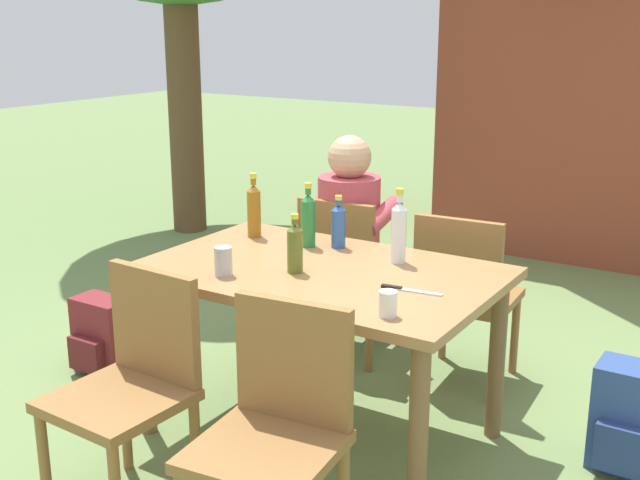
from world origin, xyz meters
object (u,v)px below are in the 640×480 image
chair_far_left (346,269)px  backpack_by_near_side (102,336)px  chair_near_left (133,377)px  bottle_green (308,219)px  person_in_white_shirt (356,233)px  cup_steel (223,261)px  bottle_amber (254,210)px  bottle_clear (399,231)px  table_knife (407,290)px  cup_white (388,304)px  chair_near_right (277,423)px  brick_kiosk (608,48)px  chair_far_right (464,291)px  dining_table (320,291)px  backpack_by_far_side (630,420)px  bottle_olive (295,247)px  bottle_blue (338,225)px

chair_far_left → backpack_by_near_side: bearing=-139.8°
chair_near_left → bottle_green: bearing=84.1°
person_in_white_shirt → cup_steel: person_in_white_shirt is taller
bottle_green → bottle_amber: 0.30m
bottle_amber → backpack_by_near_side: (-0.76, -0.30, -0.70)m
bottle_clear → table_knife: bottle_clear is taller
cup_white → backpack_by_near_side: bearing=170.7°
chair_near_right → table_knife: chair_near_right is taller
cup_steel → brick_kiosk: size_ratio=0.04×
chair_far_right → bottle_green: bearing=-136.4°
dining_table → person_in_white_shirt: size_ratio=1.22×
chair_far_left → chair_near_right: 1.66m
dining_table → chair_near_right: size_ratio=1.66×
backpack_by_near_side → bottle_amber: bearing=21.2°
bottle_amber → backpack_by_far_side: bearing=5.6°
chair_far_right → brick_kiosk: 3.29m
bottle_amber → bottle_clear: bearing=-0.5°
bottle_amber → bottle_green: bearing=-0.7°
chair_near_right → cup_steel: (-0.59, 0.48, 0.32)m
dining_table → backpack_by_near_side: (-1.28, -0.05, -0.47)m
bottle_green → dining_table: bearing=-48.6°
dining_table → cup_white: (0.49, -0.34, 0.14)m
bottle_clear → bottle_green: (-0.45, 0.00, -0.01)m
bottle_green → backpack_by_near_side: bottle_green is taller
person_in_white_shirt → chair_far_right: bearing=-9.5°
person_in_white_shirt → bottle_olive: 1.03m
bottle_blue → table_knife: bearing=-35.2°
chair_near_left → backpack_by_far_side: (1.51, 1.18, -0.28)m
chair_far_right → backpack_by_near_side: size_ratio=2.26×
backpack_by_near_side → backpack_by_far_side: backpack_by_far_side is taller
cup_steel → chair_far_left: bearing=92.5°
backpack_by_far_side → cup_steel: bearing=-154.4°
backpack_by_near_side → brick_kiosk: brick_kiosk is taller
person_in_white_shirt → cup_steel: 1.17m
bottle_clear → cup_white: bearing=-66.4°
chair_far_right → cup_white: chair_far_right is taller
dining_table → chair_far_left: bearing=112.8°
chair_far_left → backpack_by_far_side: 1.57m
table_knife → chair_far_left: bearing=132.1°
dining_table → backpack_by_far_side: dining_table is taller
bottle_green → backpack_by_far_side: bearing=7.0°
chair_far_left → chair_near_right: size_ratio=1.00×
brick_kiosk → chair_far_right: bearing=-87.2°
cup_white → backpack_by_far_side: (0.70, 0.75, -0.59)m
bottle_clear → cup_steel: (-0.51, -0.53, -0.08)m
person_in_white_shirt → bottle_amber: 0.69m
chair_near_left → person_in_white_shirt: (-0.00, 1.64, 0.17)m
dining_table → chair_far_right: size_ratio=1.66×
person_in_white_shirt → cup_white: size_ratio=12.87×
bottle_clear → brick_kiosk: size_ratio=0.11×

